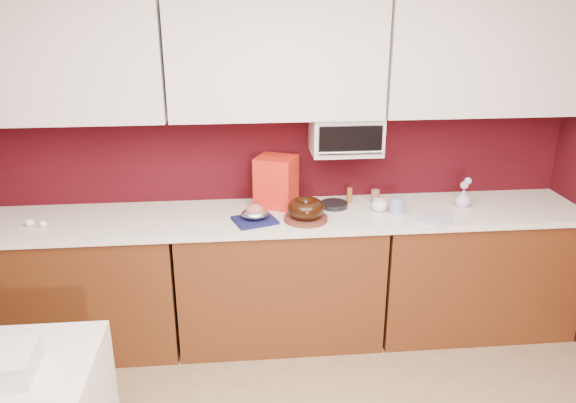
# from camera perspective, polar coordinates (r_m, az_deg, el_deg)

# --- Properties ---
(wall_back) EXTENTS (4.00, 0.02, 2.50)m
(wall_back) POSITION_cam_1_polar(r_m,az_deg,el_deg) (3.80, -1.32, 5.37)
(wall_back) COLOR #3A070D
(wall_back) RESTS_ON floor
(base_cabinet_left) EXTENTS (1.31, 0.58, 0.86)m
(base_cabinet_left) POSITION_cam_1_polar(r_m,az_deg,el_deg) (3.95, -20.76, -8.23)
(base_cabinet_left) COLOR #552B11
(base_cabinet_left) RESTS_ON floor
(base_cabinet_center) EXTENTS (1.31, 0.58, 0.86)m
(base_cabinet_center) POSITION_cam_1_polar(r_m,az_deg,el_deg) (3.81, -0.87, -7.86)
(base_cabinet_center) COLOR #552B11
(base_cabinet_center) RESTS_ON floor
(base_cabinet_right) EXTENTS (1.31, 0.58, 0.86)m
(base_cabinet_right) POSITION_cam_1_polar(r_m,az_deg,el_deg) (4.12, 18.07, -6.65)
(base_cabinet_right) COLOR #552B11
(base_cabinet_right) RESTS_ON floor
(countertop) EXTENTS (4.00, 0.62, 0.04)m
(countertop) POSITION_cam_1_polar(r_m,az_deg,el_deg) (3.62, -0.91, -1.56)
(countertop) COLOR silver
(countertop) RESTS_ON base_cabinet_center
(upper_cabinet_left) EXTENTS (1.31, 0.33, 0.70)m
(upper_cabinet_left) POSITION_cam_1_polar(r_m,az_deg,el_deg) (3.67, -22.98, 12.86)
(upper_cabinet_left) COLOR white
(upper_cabinet_left) RESTS_ON wall_back
(upper_cabinet_center) EXTENTS (1.31, 0.33, 0.70)m
(upper_cabinet_center) POSITION_cam_1_polar(r_m,az_deg,el_deg) (3.52, -1.20, 14.15)
(upper_cabinet_center) COLOR white
(upper_cabinet_center) RESTS_ON wall_back
(upper_cabinet_right) EXTENTS (1.31, 0.33, 0.70)m
(upper_cabinet_right) POSITION_cam_1_polar(r_m,az_deg,el_deg) (3.86, 19.56, 13.57)
(upper_cabinet_right) COLOR white
(upper_cabinet_right) RESTS_ON wall_back
(toaster_oven) EXTENTS (0.45, 0.30, 0.25)m
(toaster_oven) POSITION_cam_1_polar(r_m,az_deg,el_deg) (3.68, 5.88, 6.82)
(toaster_oven) COLOR white
(toaster_oven) RESTS_ON upper_cabinet_center
(toaster_oven_door) EXTENTS (0.40, 0.02, 0.18)m
(toaster_oven_door) POSITION_cam_1_polar(r_m,az_deg,el_deg) (3.53, 6.38, 6.22)
(toaster_oven_door) COLOR black
(toaster_oven_door) RESTS_ON toaster_oven
(toaster_oven_handle) EXTENTS (0.42, 0.02, 0.02)m
(toaster_oven_handle) POSITION_cam_1_polar(r_m,az_deg,el_deg) (3.54, 6.38, 4.98)
(toaster_oven_handle) COLOR silver
(toaster_oven_handle) RESTS_ON toaster_oven
(cake_base) EXTENTS (0.30, 0.30, 0.03)m
(cake_base) POSITION_cam_1_polar(r_m,az_deg,el_deg) (3.51, 1.82, -1.73)
(cake_base) COLOR #5D271C
(cake_base) RESTS_ON countertop
(bundt_cake) EXTENTS (0.26, 0.26, 0.09)m
(bundt_cake) POSITION_cam_1_polar(r_m,az_deg,el_deg) (3.48, 1.83, -0.70)
(bundt_cake) COLOR black
(bundt_cake) RESTS_ON cake_base
(navy_towel) EXTENTS (0.30, 0.28, 0.02)m
(navy_towel) POSITION_cam_1_polar(r_m,az_deg,el_deg) (3.49, -3.39, -1.92)
(navy_towel) COLOR #121544
(navy_towel) RESTS_ON countertop
(foil_ham_nest) EXTENTS (0.18, 0.16, 0.06)m
(foil_ham_nest) POSITION_cam_1_polar(r_m,az_deg,el_deg) (3.47, -3.40, -1.23)
(foil_ham_nest) COLOR silver
(foil_ham_nest) RESTS_ON navy_towel
(roasted_ham) EXTENTS (0.14, 0.13, 0.07)m
(roasted_ham) POSITION_cam_1_polar(r_m,az_deg,el_deg) (3.46, -3.41, -0.84)
(roasted_ham) COLOR #B16351
(roasted_ham) RESTS_ON foil_ham_nest
(pandoro_box) EXTENTS (0.32, 0.30, 0.33)m
(pandoro_box) POSITION_cam_1_polar(r_m,az_deg,el_deg) (3.71, -1.20, 2.05)
(pandoro_box) COLOR #B00B16
(pandoro_box) RESTS_ON countertop
(dark_pan) EXTENTS (0.19, 0.19, 0.03)m
(dark_pan) POSITION_cam_1_polar(r_m,az_deg,el_deg) (3.74, 4.70, -0.32)
(dark_pan) COLOR black
(dark_pan) RESTS_ON countertop
(coffee_mug) EXTENTS (0.09, 0.09, 0.09)m
(coffee_mug) POSITION_cam_1_polar(r_m,az_deg,el_deg) (3.69, 9.28, -0.31)
(coffee_mug) COLOR white
(coffee_mug) RESTS_ON countertop
(blue_jar) EXTENTS (0.09, 0.09, 0.11)m
(blue_jar) POSITION_cam_1_polar(r_m,az_deg,el_deg) (3.67, 11.01, -0.41)
(blue_jar) COLOR navy
(blue_jar) RESTS_ON countertop
(flower_vase) EXTENTS (0.09, 0.09, 0.13)m
(flower_vase) POSITION_cam_1_polar(r_m,az_deg,el_deg) (3.90, 17.36, 0.40)
(flower_vase) COLOR silver
(flower_vase) RESTS_ON countertop
(flower_pink) EXTENTS (0.05, 0.05, 0.05)m
(flower_pink) POSITION_cam_1_polar(r_m,az_deg,el_deg) (3.87, 17.49, 1.59)
(flower_pink) COLOR pink
(flower_pink) RESTS_ON flower_vase
(flower_blue) EXTENTS (0.05, 0.05, 0.05)m
(flower_blue) POSITION_cam_1_polar(r_m,az_deg,el_deg) (3.89, 17.82, 2.00)
(flower_blue) COLOR #94C9ED
(flower_blue) RESTS_ON flower_vase
(china_plate) EXTENTS (0.31, 0.31, 0.01)m
(china_plate) POSITION_cam_1_polar(r_m,az_deg,el_deg) (3.63, 14.61, -1.75)
(china_plate) COLOR silver
(china_plate) RESTS_ON countertop
(amber_bottle) EXTENTS (0.04, 0.04, 0.11)m
(amber_bottle) POSITION_cam_1_polar(r_m,az_deg,el_deg) (3.81, 6.26, 0.62)
(amber_bottle) COLOR brown
(amber_bottle) RESTS_ON countertop
(paper_cup) EXTENTS (0.06, 0.06, 0.08)m
(paper_cup) POSITION_cam_1_polar(r_m,az_deg,el_deg) (3.85, 8.85, 0.56)
(paper_cup) COLOR #8F5941
(paper_cup) RESTS_ON countertop
(egg_left) EXTENTS (0.06, 0.06, 0.04)m
(egg_left) POSITION_cam_1_polar(r_m,az_deg,el_deg) (3.76, -24.77, -1.96)
(egg_left) COLOR white
(egg_left) RESTS_ON countertop
(egg_right) EXTENTS (0.05, 0.04, 0.04)m
(egg_right) POSITION_cam_1_polar(r_m,az_deg,el_deg) (3.72, -23.65, -2.07)
(egg_right) COLOR white
(egg_right) RESTS_ON countertop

